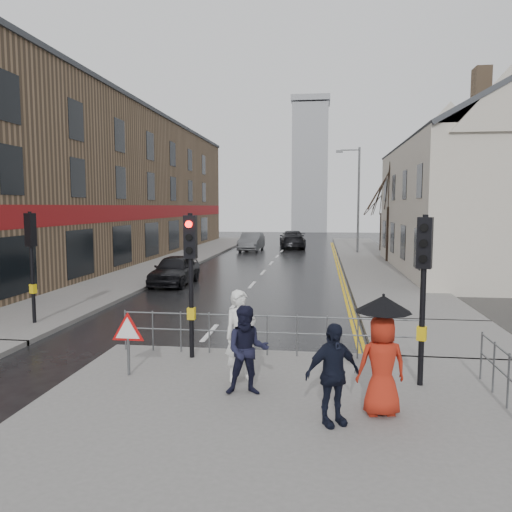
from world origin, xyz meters
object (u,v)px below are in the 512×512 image
(car_mid, at_px, (251,242))
(pedestrian_a, at_px, (241,336))
(pedestrian_d, at_px, (332,374))
(pedestrian_with_umbrella, at_px, (382,350))
(car_parked, at_px, (175,270))
(pedestrian_b, at_px, (247,350))

(car_mid, bearing_deg, pedestrian_a, -80.38)
(pedestrian_a, height_order, pedestrian_d, pedestrian_a)
(pedestrian_with_umbrella, relative_size, car_mid, 0.45)
(pedestrian_with_umbrella, height_order, car_parked, pedestrian_with_umbrella)
(pedestrian_b, distance_m, pedestrian_d, 1.92)
(pedestrian_d, xyz_separation_m, car_mid, (-5.95, 32.89, -0.22))
(pedestrian_with_umbrella, relative_size, pedestrian_d, 1.23)
(pedestrian_d, bearing_deg, pedestrian_with_umbrella, 0.64)
(pedestrian_a, distance_m, pedestrian_d, 2.58)
(pedestrian_with_umbrella, bearing_deg, car_parked, 119.06)
(pedestrian_b, xyz_separation_m, car_mid, (-4.38, 31.78, -0.23))
(car_parked, bearing_deg, pedestrian_b, -67.08)
(pedestrian_b, bearing_deg, pedestrian_d, -44.41)
(pedestrian_d, distance_m, car_parked, 16.32)
(pedestrian_with_umbrella, bearing_deg, pedestrian_a, 153.19)
(pedestrian_a, relative_size, pedestrian_d, 1.11)
(pedestrian_a, height_order, pedestrian_with_umbrella, pedestrian_with_umbrella)
(pedestrian_d, relative_size, car_mid, 0.37)
(pedestrian_a, height_order, pedestrian_b, pedestrian_a)
(pedestrian_with_umbrella, distance_m, car_parked, 16.28)
(pedestrian_a, xyz_separation_m, pedestrian_b, (0.24, -0.72, -0.08))
(pedestrian_a, distance_m, pedestrian_with_umbrella, 2.98)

